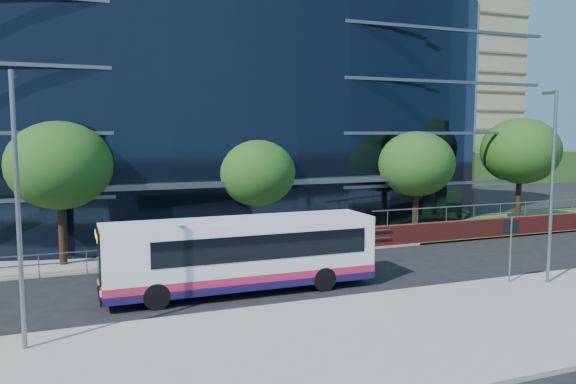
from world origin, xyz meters
name	(u,v)px	position (x,y,z in m)	size (l,w,h in m)	color
ground	(396,286)	(0.00, 0.00, 0.00)	(200.00, 200.00, 0.00)	black
pavement_near	(477,322)	(0.00, -5.00, 0.07)	(80.00, 8.00, 0.15)	gray
kerb	(410,291)	(0.00, -1.00, 0.08)	(80.00, 0.25, 0.16)	gray
yellow_line_outer	(407,291)	(0.00, -0.80, 0.01)	(80.00, 0.08, 0.01)	gold
yellow_line_inner	(405,290)	(0.00, -0.65, 0.01)	(80.00, 0.08, 0.01)	gold
far_forecourt	(198,247)	(-6.00, 11.00, 0.05)	(50.00, 8.00, 0.10)	gray
glass_office	(194,111)	(-4.00, 20.85, 8.00)	(44.00, 23.10, 16.00)	black
guard_railings	(175,250)	(-8.00, 7.00, 0.82)	(24.00, 0.05, 1.10)	slate
apartment_block	(374,103)	(32.00, 57.21, 11.11)	(60.00, 42.00, 30.00)	#2D511E
street_sign	(511,235)	(4.50, -1.59, 2.15)	(0.85, 0.09, 2.80)	slate
tree_far_a	(60,166)	(-13.00, 9.00, 4.86)	(4.95, 4.95, 6.98)	black
tree_far_b	(257,173)	(-3.00, 9.50, 4.21)	(4.29, 4.29, 6.05)	black
tree_far_c	(416,164)	(7.00, 9.00, 4.54)	(4.62, 4.62, 6.51)	black
tree_far_d	(520,151)	(16.00, 10.00, 5.19)	(5.28, 5.28, 7.44)	black
tree_dist_e	(388,148)	(24.00, 40.00, 4.54)	(4.62, 4.62, 6.51)	black
tree_dist_f	(481,149)	(40.00, 42.00, 4.21)	(4.29, 4.29, 6.05)	black
streetlight_west	(18,202)	(-14.00, -2.17, 4.44)	(0.15, 0.77, 8.00)	slate
streetlight_east	(552,181)	(6.00, -2.17, 4.44)	(0.15, 0.77, 8.00)	slate
city_bus	(244,253)	(-6.17, 1.64, 1.57)	(10.95, 2.54, 2.96)	silver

